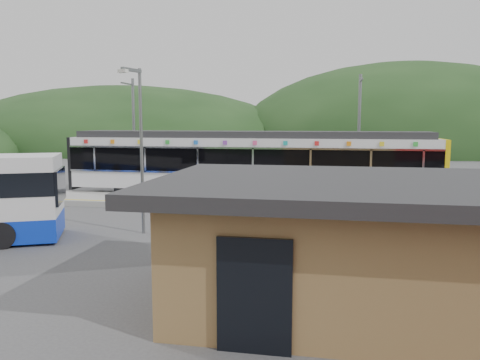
# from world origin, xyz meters

# --- Properties ---
(ground) EXTENTS (120.00, 120.00, 0.00)m
(ground) POSITION_xyz_m (0.00, 0.00, 0.00)
(ground) COLOR #4C4C4F
(ground) RESTS_ON ground
(hills) EXTENTS (146.00, 149.00, 26.00)m
(hills) POSITION_xyz_m (6.19, 5.29, 0.00)
(hills) COLOR #1E3D19
(hills) RESTS_ON ground
(platform) EXTENTS (26.00, 3.20, 0.30)m
(platform) POSITION_xyz_m (0.00, 3.30, 0.15)
(platform) COLOR #9E9E99
(platform) RESTS_ON ground
(yellow_line) EXTENTS (26.00, 0.10, 0.01)m
(yellow_line) POSITION_xyz_m (0.00, 2.00, 0.30)
(yellow_line) COLOR yellow
(yellow_line) RESTS_ON platform
(train) EXTENTS (20.44, 3.01, 3.74)m
(train) POSITION_xyz_m (0.90, 6.00, 2.06)
(train) COLOR black
(train) RESTS_ON ground
(catenary_mast_west) EXTENTS (0.18, 1.80, 7.00)m
(catenary_mast_west) POSITION_xyz_m (-7.00, 8.56, 3.65)
(catenary_mast_west) COLOR slate
(catenary_mast_west) RESTS_ON ground
(catenary_mast_east) EXTENTS (0.18, 1.80, 7.00)m
(catenary_mast_east) POSITION_xyz_m (7.00, 8.56, 3.65)
(catenary_mast_east) COLOR slate
(catenary_mast_east) RESTS_ON ground
(station_shelter) EXTENTS (9.20, 6.20, 3.00)m
(station_shelter) POSITION_xyz_m (6.00, -9.01, 1.55)
(station_shelter) COLOR olive
(station_shelter) RESTS_ON ground
(lamp_post) EXTENTS (0.39, 1.13, 6.25)m
(lamp_post) POSITION_xyz_m (-1.68, -3.13, 3.72)
(lamp_post) COLOR slate
(lamp_post) RESTS_ON ground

